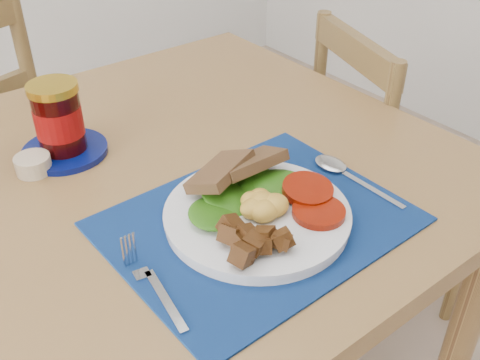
% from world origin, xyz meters
% --- Properties ---
extents(table, '(1.40, 0.90, 0.75)m').
position_xyz_m(table, '(0.00, 0.20, 0.67)').
color(table, brown).
rests_on(table, ground).
extents(chair_end, '(0.46, 0.47, 1.02)m').
position_xyz_m(chair_end, '(0.85, 0.24, 0.53)').
color(chair_end, '#53391E').
rests_on(chair_end, ground).
extents(placemat, '(0.42, 0.34, 0.00)m').
position_xyz_m(placemat, '(0.25, -0.01, 0.75)').
color(placemat, black).
rests_on(placemat, table).
extents(breakfast_plate, '(0.27, 0.27, 0.06)m').
position_xyz_m(breakfast_plate, '(0.24, -0.02, 0.77)').
color(breakfast_plate, silver).
rests_on(breakfast_plate, placemat).
extents(fork, '(0.03, 0.16, 0.00)m').
position_xyz_m(fork, '(0.06, -0.03, 0.76)').
color(fork, '#B2B5BA').
rests_on(fork, placemat).
extents(spoon, '(0.04, 0.18, 0.01)m').
position_xyz_m(spoon, '(0.44, -0.01, 0.76)').
color(spoon, '#B2B5BA').
rests_on(spoon, placemat).
extents(ramekin, '(0.06, 0.06, 0.03)m').
position_xyz_m(ramekin, '(0.04, 0.32, 0.76)').
color(ramekin, '#C5B090').
rests_on(ramekin, table).
extents(jam_on_saucer, '(0.15, 0.15, 0.13)m').
position_xyz_m(jam_on_saucer, '(0.11, 0.34, 0.81)').
color(jam_on_saucer, '#050E52').
rests_on(jam_on_saucer, table).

